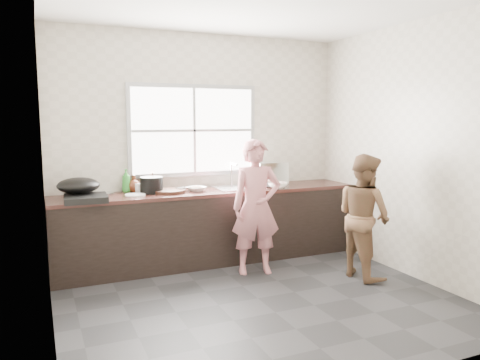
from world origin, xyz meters
name	(u,v)px	position (x,y,z in m)	size (l,w,h in m)	color
floor	(258,299)	(0.00, 0.00, -0.01)	(3.60, 3.20, 0.01)	#28282A
ceiling	(259,2)	(0.00, 0.00, 2.71)	(3.60, 3.20, 0.01)	silver
wall_back	(201,147)	(0.00, 1.60, 1.35)	(3.60, 0.01, 2.70)	beige
wall_left	(44,164)	(-1.80, 0.00, 1.35)	(0.01, 3.20, 2.70)	beige
wall_right	(411,151)	(1.80, 0.00, 1.35)	(0.01, 3.20, 2.70)	beige
wall_front	(375,176)	(0.00, -1.60, 1.35)	(3.60, 0.01, 2.70)	beige
cabinet	(211,227)	(0.00, 1.29, 0.41)	(3.60, 0.62, 0.82)	black
countertop	(210,192)	(0.00, 1.29, 0.84)	(3.60, 0.64, 0.04)	#321914
sink	(238,188)	(0.35, 1.29, 0.86)	(0.55, 0.45, 0.02)	silver
faucet	(231,174)	(0.35, 1.49, 1.01)	(0.02, 0.02, 0.30)	silver
window_frame	(194,130)	(-0.10, 1.59, 1.55)	(1.60, 0.05, 1.10)	#9EA0A5
window_glazing	(194,131)	(-0.10, 1.57, 1.55)	(1.50, 0.01, 1.00)	white
woman	(256,211)	(0.31, 0.70, 0.69)	(0.50, 0.33, 1.38)	#C7777C
person_side	(364,216)	(1.31, 0.12, 0.66)	(0.65, 0.50, 1.33)	brown
cutting_board	(169,191)	(-0.50, 1.28, 0.88)	(0.36, 0.36, 0.04)	black
cleaver	(185,187)	(-0.30, 1.32, 0.90)	(0.20, 0.10, 0.01)	#A7ABAE
bowl_mince	(196,189)	(-0.18, 1.26, 0.89)	(0.22, 0.22, 0.05)	silver
bowl_crabs	(278,186)	(0.78, 1.08, 0.89)	(0.19, 0.19, 0.06)	white
bowl_held	(245,188)	(0.36, 1.09, 0.89)	(0.19, 0.19, 0.06)	white
black_pot	(152,185)	(-0.68, 1.34, 0.95)	(0.25, 0.25, 0.18)	black
plate_food	(135,195)	(-0.89, 1.22, 0.87)	(0.22, 0.22, 0.02)	white
bottle_green	(126,181)	(-0.93, 1.52, 0.99)	(0.10, 0.10, 0.26)	#2D8C2F
bottle_brown_tall	(153,182)	(-0.63, 1.52, 0.96)	(0.09, 0.09, 0.20)	#4C2513
bottle_brown_short	(134,184)	(-0.85, 1.52, 0.95)	(0.14, 0.14, 0.18)	#4E2213
glass_jar	(138,188)	(-0.81, 1.44, 0.91)	(0.07, 0.07, 0.10)	white
burner	(86,198)	(-1.42, 1.08, 0.89)	(0.42, 0.42, 0.06)	black
wok	(78,185)	(-1.47, 1.26, 1.00)	(0.43, 0.43, 0.16)	black
dish_rack	(269,174)	(0.80, 1.33, 1.01)	(0.39, 0.28, 0.30)	white
pot_lid_left	(91,196)	(-1.34, 1.36, 0.87)	(0.28, 0.28, 0.01)	silver
pot_lid_right	(104,193)	(-1.19, 1.52, 0.87)	(0.22, 0.22, 0.01)	silver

